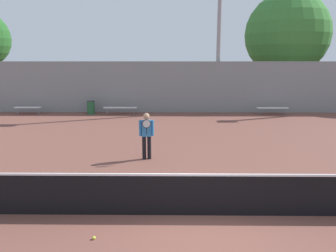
{
  "coord_description": "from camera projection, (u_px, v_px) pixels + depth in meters",
  "views": [
    {
      "loc": [
        -0.61,
        -7.11,
        3.64
      ],
      "look_at": [
        -0.76,
        5.55,
        0.98
      ],
      "focal_mm": 35.0,
      "sensor_mm": 36.0,
      "label": 1
    }
  ],
  "objects": [
    {
      "name": "ground_plane",
      "position": [
        197.0,
        215.0,
        7.7
      ],
      "size": [
        100.0,
        100.0,
        0.0
      ],
      "primitive_type": "plane",
      "color": "brown"
    },
    {
      "name": "tennis_net",
      "position": [
        198.0,
        194.0,
        7.59
      ],
      "size": [
        11.88,
        0.09,
        1.02
      ],
      "color": "#195128",
      "rests_on": "ground_plane"
    },
    {
      "name": "tennis_player",
      "position": [
        147.0,
        133.0,
        11.76
      ],
      "size": [
        0.54,
        0.42,
        1.7
      ],
      "rotation": [
        0.0,
        0.0,
        0.09
      ],
      "color": "black",
      "rests_on": "ground_plane"
    },
    {
      "name": "bench_courtside_near",
      "position": [
        120.0,
        108.0,
        21.23
      ],
      "size": [
        2.16,
        0.4,
        0.46
      ],
      "color": "white",
      "rests_on": "ground_plane"
    },
    {
      "name": "bench_courtside_far",
      "position": [
        273.0,
        108.0,
        21.11
      ],
      "size": [
        1.97,
        0.4,
        0.46
      ],
      "color": "white",
      "rests_on": "ground_plane"
    },
    {
      "name": "bench_adjacent_court",
      "position": [
        28.0,
        108.0,
        21.3
      ],
      "size": [
        1.7,
        0.4,
        0.46
      ],
      "color": "white",
      "rests_on": "ground_plane"
    },
    {
      "name": "light_pole_near_left",
      "position": [
        220.0,
        14.0,
        21.33
      ],
      "size": [
        0.9,
        0.6,
        11.34
      ],
      "color": "#939399",
      "rests_on": "ground_plane"
    },
    {
      "name": "trash_bin",
      "position": [
        91.0,
        107.0,
        21.33
      ],
      "size": [
        0.51,
        0.51,
        0.87
      ],
      "color": "#235B33",
      "rests_on": "ground_plane"
    },
    {
      "name": "tennis_ball",
      "position": [
        94.0,
        238.0,
        6.66
      ],
      "size": [
        0.07,
        0.07,
        0.07
      ],
      "color": "#D1E038",
      "rests_on": "ground_plane"
    },
    {
      "name": "back_fence",
      "position": [
        181.0,
        87.0,
        21.75
      ],
      "size": [
        30.54,
        0.06,
        3.38
      ],
      "color": "gray",
      "rests_on": "ground_plane"
    },
    {
      "name": "tree_green_broad",
      "position": [
        287.0,
        35.0,
        25.09
      ],
      "size": [
        6.37,
        6.37,
        8.54
      ],
      "color": "brown",
      "rests_on": "ground_plane"
    }
  ]
}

